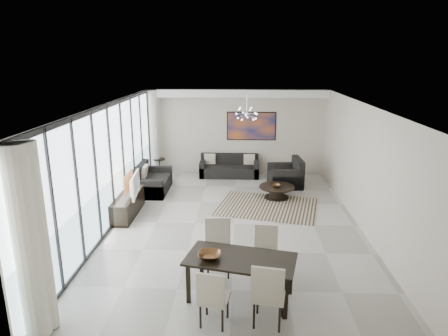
# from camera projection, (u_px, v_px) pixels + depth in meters

# --- Properties ---
(room_shell) EXTENTS (6.00, 9.00, 2.90)m
(room_shell) POSITION_uv_depth(u_px,v_px,m) (254.00, 167.00, 9.34)
(room_shell) COLOR #A8A39B
(room_shell) RESTS_ON ground
(window_wall) EXTENTS (0.37, 8.95, 2.90)m
(window_wall) POSITION_uv_depth(u_px,v_px,m) (115.00, 165.00, 9.47)
(window_wall) COLOR silver
(window_wall) RESTS_ON floor
(soffit) EXTENTS (5.98, 0.40, 0.26)m
(soffit) POSITION_uv_depth(u_px,v_px,m) (237.00, 93.00, 13.14)
(soffit) COLOR white
(soffit) RESTS_ON room_shell
(painting) EXTENTS (1.68, 0.04, 0.98)m
(painting) POSITION_uv_depth(u_px,v_px,m) (251.00, 126.00, 13.59)
(painting) COLOR #BE571A
(painting) RESTS_ON room_shell
(chandelier) EXTENTS (0.66, 0.66, 0.71)m
(chandelier) POSITION_uv_depth(u_px,v_px,m) (247.00, 114.00, 11.51)
(chandelier) COLOR silver
(chandelier) RESTS_ON room_shell
(rug) EXTENTS (2.97, 2.51, 0.01)m
(rug) POSITION_uv_depth(u_px,v_px,m) (268.00, 206.00, 10.86)
(rug) COLOR black
(rug) RESTS_ON floor
(coffee_table) EXTENTS (1.01, 1.01, 0.35)m
(coffee_table) POSITION_uv_depth(u_px,v_px,m) (277.00, 191.00, 11.48)
(coffee_table) COLOR black
(coffee_table) RESTS_ON floor
(bowl_coffee) EXTENTS (0.25, 0.25, 0.08)m
(bowl_coffee) POSITION_uv_depth(u_px,v_px,m) (276.00, 186.00, 11.37)
(bowl_coffee) COLOR brown
(bowl_coffee) RESTS_ON coffee_table
(sofa_main) EXTENTS (1.99, 0.81, 0.72)m
(sofa_main) POSITION_uv_depth(u_px,v_px,m) (229.00, 169.00, 13.60)
(sofa_main) COLOR black
(sofa_main) RESTS_ON floor
(loveseat) EXTENTS (0.91, 1.62, 0.81)m
(loveseat) POSITION_uv_depth(u_px,v_px,m) (151.00, 183.00, 12.01)
(loveseat) COLOR black
(loveseat) RESTS_ON floor
(armchair) EXTENTS (1.07, 1.12, 0.88)m
(armchair) POSITION_uv_depth(u_px,v_px,m) (287.00, 177.00, 12.54)
(armchair) COLOR black
(armchair) RESTS_ON floor
(side_table) EXTENTS (0.42, 0.42, 0.58)m
(side_table) POSITION_uv_depth(u_px,v_px,m) (159.00, 164.00, 13.68)
(side_table) COLOR black
(side_table) RESTS_ON floor
(tv_console) EXTENTS (0.48, 1.72, 0.54)m
(tv_console) POSITION_uv_depth(u_px,v_px,m) (127.00, 205.00, 10.24)
(tv_console) COLOR black
(tv_console) RESTS_ON floor
(television) EXTENTS (0.23, 1.01, 0.58)m
(television) POSITION_uv_depth(u_px,v_px,m) (132.00, 185.00, 10.03)
(television) COLOR gray
(television) RESTS_ON tv_console
(dining_table) EXTENTS (1.95, 1.27, 0.75)m
(dining_table) POSITION_uv_depth(u_px,v_px,m) (241.00, 263.00, 6.58)
(dining_table) COLOR black
(dining_table) RESTS_ON floor
(dining_chair_sw) EXTENTS (0.51, 0.51, 0.94)m
(dining_chair_sw) POSITION_uv_depth(u_px,v_px,m) (213.00, 295.00, 5.90)
(dining_chair_sw) COLOR #B8AD98
(dining_chair_sw) RESTS_ON floor
(dining_chair_se) EXTENTS (0.56, 0.56, 1.05)m
(dining_chair_se) POSITION_uv_depth(u_px,v_px,m) (268.00, 291.00, 5.88)
(dining_chair_se) COLOR #B8AD98
(dining_chair_se) RESTS_ON floor
(dining_chair_nw) EXTENTS (0.51, 0.51, 1.04)m
(dining_chair_nw) POSITION_uv_depth(u_px,v_px,m) (218.00, 242.00, 7.46)
(dining_chair_nw) COLOR #B8AD98
(dining_chair_nw) RESTS_ON floor
(dining_chair_ne) EXTENTS (0.45, 0.45, 0.93)m
(dining_chair_ne) POSITION_uv_depth(u_px,v_px,m) (266.00, 247.00, 7.42)
(dining_chair_ne) COLOR #B8AD98
(dining_chair_ne) RESTS_ON floor
(bowl_dining) EXTENTS (0.40, 0.40, 0.09)m
(bowl_dining) POSITION_uv_depth(u_px,v_px,m) (209.00, 255.00, 6.56)
(bowl_dining) COLOR brown
(bowl_dining) RESTS_ON dining_table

